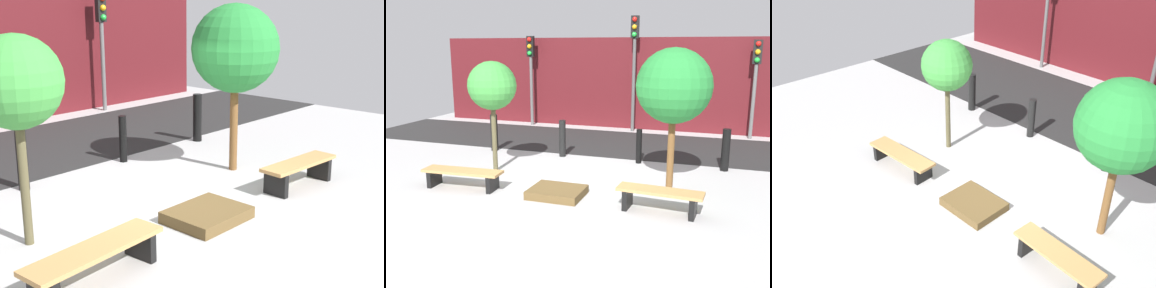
# 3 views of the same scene
# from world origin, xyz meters

# --- Properties ---
(ground_plane) EXTENTS (18.00, 18.00, 0.00)m
(ground_plane) POSITION_xyz_m (0.00, 0.00, 0.00)
(ground_plane) COLOR #A9A9A9
(road_strip) EXTENTS (18.00, 3.78, 0.01)m
(road_strip) POSITION_xyz_m (0.00, 4.71, 0.01)
(road_strip) COLOR #252525
(road_strip) RESTS_ON ground
(building_facade) EXTENTS (16.20, 0.50, 3.41)m
(building_facade) POSITION_xyz_m (0.00, 7.62, 1.70)
(building_facade) COLOR #511419
(building_facade) RESTS_ON ground
(bench_left) EXTENTS (1.83, 0.58, 0.42)m
(bench_left) POSITION_xyz_m (-2.17, -0.79, 0.31)
(bench_left) COLOR black
(bench_left) RESTS_ON ground
(bench_right) EXTENTS (1.64, 0.55, 0.45)m
(bench_right) POSITION_xyz_m (2.17, -0.79, 0.32)
(bench_right) COLOR black
(bench_right) RESTS_ON ground
(planter_bed) EXTENTS (1.12, 0.91, 0.17)m
(planter_bed) POSITION_xyz_m (0.00, -0.59, 0.09)
(planter_bed) COLOR brown
(planter_bed) RESTS_ON ground
(tree_behind_left_bench) EXTENTS (1.18, 1.18, 2.75)m
(tree_behind_left_bench) POSITION_xyz_m (-2.17, 0.64, 2.14)
(tree_behind_left_bench) COLOR brown
(tree_behind_left_bench) RESTS_ON ground
(tree_behind_right_bench) EXTENTS (1.60, 1.60, 3.08)m
(tree_behind_right_bench) POSITION_xyz_m (2.17, 0.64, 2.27)
(tree_behind_right_bench) COLOR brown
(tree_behind_right_bench) RESTS_ON ground
(bollard_far_left) EXTENTS (0.22, 0.22, 1.09)m
(bollard_far_left) POSITION_xyz_m (-3.31, 2.57, 0.55)
(bollard_far_left) COLOR black
(bollard_far_left) RESTS_ON ground
(bollard_left) EXTENTS (0.19, 0.19, 1.05)m
(bollard_left) POSITION_xyz_m (-1.10, 2.57, 0.53)
(bollard_left) COLOR black
(bollard_left) RESTS_ON ground
(bollard_center) EXTENTS (0.15, 0.15, 0.93)m
(bollard_center) POSITION_xyz_m (1.10, 2.57, 0.47)
(bollard_center) COLOR black
(bollard_center) RESTS_ON ground
(bollard_right) EXTENTS (0.20, 0.20, 1.08)m
(bollard_right) POSITION_xyz_m (3.31, 2.57, 0.54)
(bollard_right) COLOR black
(bollard_right) RESTS_ON ground
(traffic_light_west) EXTENTS (0.28, 0.27, 3.47)m
(traffic_light_west) POSITION_xyz_m (-4.09, 6.88, 2.40)
(traffic_light_west) COLOR #5A5A5A
(traffic_light_west) RESTS_ON ground
(traffic_light_mid_west) EXTENTS (0.28, 0.27, 4.14)m
(traffic_light_mid_west) POSITION_xyz_m (0.00, 6.89, 2.83)
(traffic_light_mid_west) COLOR #505050
(traffic_light_mid_west) RESTS_ON ground
(traffic_light_mid_east) EXTENTS (0.28, 0.27, 3.30)m
(traffic_light_mid_east) POSITION_xyz_m (4.09, 6.88, 2.29)
(traffic_light_mid_east) COLOR #5E5E5E
(traffic_light_mid_east) RESTS_ON ground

